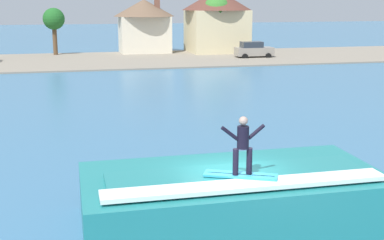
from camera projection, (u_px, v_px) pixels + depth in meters
The scene contains 10 objects.
ground_plane at pixel (230, 222), 15.49m from camera, with size 260.00×260.00×0.00m, color teal.
wave_crest at pixel (232, 197), 15.32m from camera, with size 8.62×4.21×1.69m.
surfboard at pixel (241, 175), 14.36m from camera, with size 2.02×1.29×0.06m.
surfer at pixel (243, 142), 14.13m from camera, with size 1.24×0.32×1.62m.
shoreline_bank at pixel (111, 60), 56.13m from camera, with size 120.00×16.35×0.15m.
car_far_shore at pixel (253, 50), 58.16m from camera, with size 4.16×2.02×1.86m.
house_gabled_white at pixel (217, 18), 63.56m from camera, with size 8.41×8.41×7.54m.
house_small_cottage at pixel (144, 23), 63.00m from camera, with size 7.27×7.27×6.82m.
tree_tall_bare at pixel (54, 20), 59.93m from camera, with size 2.46×2.46×5.46m.
tree_short_bushy at pixel (216, 11), 61.58m from camera, with size 3.34×3.34×6.75m.
Camera 1 is at (-4.38, -13.79, 6.40)m, focal length 49.26 mm.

